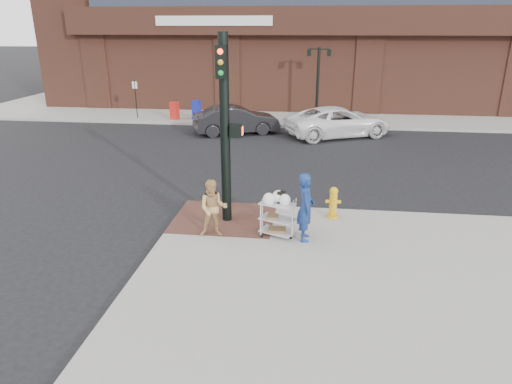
# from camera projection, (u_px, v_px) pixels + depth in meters

# --- Properties ---
(ground) EXTENTS (220.00, 220.00, 0.00)m
(ground) POSITION_uv_depth(u_px,v_px,m) (240.00, 238.00, 12.08)
(ground) COLOR black
(ground) RESTS_ON ground
(sidewalk_far) EXTENTS (65.00, 36.00, 0.15)m
(sidewalk_far) POSITION_uv_depth(u_px,v_px,m) (435.00, 88.00, 40.44)
(sidewalk_far) COLOR gray
(sidewalk_far) RESTS_ON ground
(brick_curb_ramp) EXTENTS (2.80, 2.40, 0.01)m
(brick_curb_ramp) POSITION_uv_depth(u_px,v_px,m) (224.00, 218.00, 12.93)
(brick_curb_ramp) COLOR #532F27
(brick_curb_ramp) RESTS_ON sidewalk_near
(lamp_post) EXTENTS (1.32, 0.22, 4.00)m
(lamp_post) POSITION_uv_depth(u_px,v_px,m) (318.00, 75.00, 25.86)
(lamp_post) COLOR black
(lamp_post) RESTS_ON sidewalk_far
(parking_sign) EXTENTS (0.05, 0.05, 2.20)m
(parking_sign) POSITION_uv_depth(u_px,v_px,m) (136.00, 99.00, 26.60)
(parking_sign) COLOR black
(parking_sign) RESTS_ON sidewalk_far
(traffic_signal_pole) EXTENTS (0.61, 0.51, 5.00)m
(traffic_signal_pole) POSITION_uv_depth(u_px,v_px,m) (226.00, 126.00, 11.88)
(traffic_signal_pole) COLOR black
(traffic_signal_pole) RESTS_ON sidewalk_near
(woman_blue) EXTENTS (0.46, 0.67, 1.77)m
(woman_blue) POSITION_uv_depth(u_px,v_px,m) (306.00, 207.00, 11.36)
(woman_blue) COLOR navy
(woman_blue) RESTS_ON sidewalk_near
(pedestrian_tan) EXTENTS (0.81, 0.68, 1.51)m
(pedestrian_tan) POSITION_uv_depth(u_px,v_px,m) (213.00, 208.00, 11.62)
(pedestrian_tan) COLOR tan
(pedestrian_tan) RESTS_ON sidewalk_near
(sedan_dark) EXTENTS (4.63, 2.93, 1.44)m
(sedan_dark) POSITION_uv_depth(u_px,v_px,m) (236.00, 120.00, 23.41)
(sedan_dark) COLOR black
(sedan_dark) RESTS_ON ground
(minivan_white) EXTENTS (5.88, 4.47, 1.48)m
(minivan_white) POSITION_uv_depth(u_px,v_px,m) (338.00, 122.00, 22.88)
(minivan_white) COLOR white
(minivan_white) RESTS_ON ground
(utility_cart) EXTENTS (0.98, 0.76, 1.20)m
(utility_cart) POSITION_uv_depth(u_px,v_px,m) (277.00, 216.00, 11.70)
(utility_cart) COLOR #B5B5BB
(utility_cart) RESTS_ON sidewalk_near
(fire_hydrant) EXTENTS (0.43, 0.30, 0.92)m
(fire_hydrant) POSITION_uv_depth(u_px,v_px,m) (333.00, 202.00, 12.80)
(fire_hydrant) COLOR gold
(fire_hydrant) RESTS_ON sidewalk_near
(newsbox_red) EXTENTS (0.52, 0.49, 1.02)m
(newsbox_red) POSITION_uv_depth(u_px,v_px,m) (175.00, 111.00, 26.29)
(newsbox_red) COLOR red
(newsbox_red) RESTS_ON sidewalk_far
(newsbox_blue) EXTENTS (0.52, 0.49, 1.08)m
(newsbox_blue) POSITION_uv_depth(u_px,v_px,m) (197.00, 110.00, 26.42)
(newsbox_blue) COLOR navy
(newsbox_blue) RESTS_ON sidewalk_far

